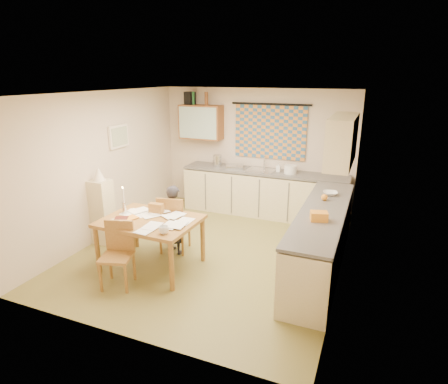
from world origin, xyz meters
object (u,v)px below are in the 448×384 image
at_px(counter_right, 321,240).
at_px(chair_far, 175,234).
at_px(counter_back, 263,193).
at_px(stove, 306,282).
at_px(shelf_stand, 103,212).
at_px(person, 175,219).
at_px(dining_table, 151,243).

height_order(counter_right, chair_far, chair_far).
bearing_deg(counter_back, chair_far, -111.69).
xyz_separation_m(stove, shelf_stand, (-3.54, 0.71, 0.13)).
bearing_deg(chair_far, counter_right, 177.38).
relative_size(stove, shelf_stand, 0.77).
relative_size(counter_right, chair_far, 3.12).
bearing_deg(shelf_stand, person, 5.98).
bearing_deg(stove, counter_back, 115.14).
distance_m(stove, shelf_stand, 3.61).
xyz_separation_m(counter_back, shelf_stand, (-2.12, -2.31, 0.10)).
height_order(counter_back, counter_right, same).
xyz_separation_m(counter_back, chair_far, (-0.85, -2.14, -0.16)).
xyz_separation_m(dining_table, chair_far, (0.06, 0.59, -0.09)).
bearing_deg(counter_right, counter_back, 127.84).
distance_m(chair_far, shelf_stand, 1.31).
bearing_deg(counter_back, counter_right, -52.16).
distance_m(counter_back, shelf_stand, 3.14).
bearing_deg(person, counter_right, -150.01).
xyz_separation_m(counter_back, person, (-0.82, -2.17, 0.11)).
xyz_separation_m(counter_right, dining_table, (-2.32, -0.90, -0.07)).
height_order(stove, chair_far, chair_far).
bearing_deg(counter_back, stove, -64.86).
relative_size(counter_back, dining_table, 2.40).
height_order(counter_back, person, person).
height_order(person, shelf_stand, person).
bearing_deg(dining_table, person, 82.15).
xyz_separation_m(dining_table, shelf_stand, (-1.22, 0.41, 0.17)).
bearing_deg(stove, dining_table, 172.80).
height_order(dining_table, shelf_stand, shelf_stand).
bearing_deg(counter_back, shelf_stand, -132.63).
relative_size(counter_back, chair_far, 3.49).
bearing_deg(dining_table, shelf_stand, 162.45).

